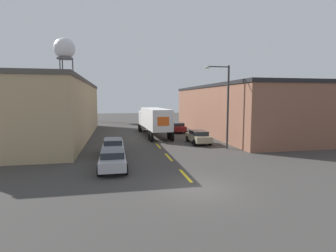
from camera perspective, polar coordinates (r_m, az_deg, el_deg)
ground_plane at (r=15.39m, az=6.37°, el=-13.34°), size 160.00×160.00×0.00m
road_centerline at (r=23.02m, az=0.13°, el=-6.78°), size 0.20×14.22×0.01m
warehouse_left at (r=37.21m, az=-24.06°, el=3.26°), size 9.80×29.77×7.33m
warehouse_right at (r=40.54m, az=15.20°, el=3.52°), size 11.78×28.40×7.01m
semi_truck at (r=36.31m, az=-3.20°, el=1.54°), size 3.31×12.69×3.79m
parked_car_left_near at (r=19.25m, az=-11.95°, el=-7.03°), size 2.02×4.60×1.48m
parked_car_right_far at (r=39.95m, az=2.04°, el=-0.21°), size 2.02×4.60×1.48m
parked_car_right_mid at (r=30.04m, az=6.62°, el=-2.29°), size 2.02×4.60×1.48m
parked_car_left_far at (r=24.34m, az=-11.84°, el=-4.32°), size 2.02×4.60×1.48m
water_tower at (r=68.24m, az=-21.61°, el=15.12°), size 4.89×4.89×19.22m
street_lamp at (r=26.93m, az=12.36°, el=5.31°), size 2.61×0.32×8.36m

